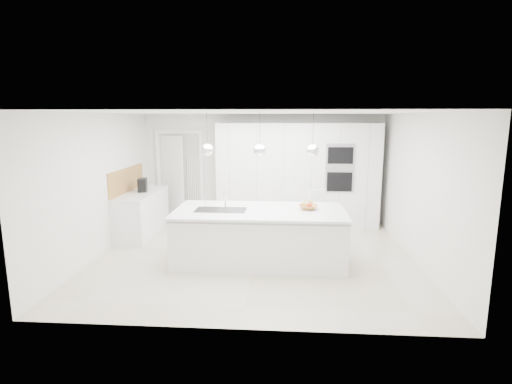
# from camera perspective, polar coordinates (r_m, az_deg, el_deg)

# --- Properties ---
(floor) EXTENTS (5.50, 5.50, 0.00)m
(floor) POSITION_cam_1_polar(r_m,az_deg,el_deg) (7.17, -0.17, -9.12)
(floor) COLOR beige
(floor) RESTS_ON ground
(wall_back) EXTENTS (5.50, 0.00, 5.50)m
(wall_back) POSITION_cam_1_polar(r_m,az_deg,el_deg) (9.31, 0.94, 3.39)
(wall_back) COLOR silver
(wall_back) RESTS_ON ground
(wall_left) EXTENTS (0.00, 5.00, 5.00)m
(wall_left) POSITION_cam_1_polar(r_m,az_deg,el_deg) (7.56, -21.46, 0.97)
(wall_left) COLOR silver
(wall_left) RESTS_ON ground
(ceiling) EXTENTS (5.50, 5.50, 0.00)m
(ceiling) POSITION_cam_1_polar(r_m,az_deg,el_deg) (6.75, -0.18, 11.29)
(ceiling) COLOR white
(ceiling) RESTS_ON wall_back
(tall_cabinets) EXTENTS (3.60, 0.60, 2.30)m
(tall_cabinets) POSITION_cam_1_polar(r_m,az_deg,el_deg) (9.02, 5.92, 2.46)
(tall_cabinets) COLOR white
(tall_cabinets) RESTS_ON floor
(oven_stack) EXTENTS (0.62, 0.04, 1.05)m
(oven_stack) POSITION_cam_1_polar(r_m,az_deg,el_deg) (8.77, 11.91, 3.37)
(oven_stack) COLOR #A5A5A8
(oven_stack) RESTS_ON tall_cabinets
(doorway_frame) EXTENTS (1.11, 0.08, 2.13)m
(doorway_frame) POSITION_cam_1_polar(r_m,az_deg,el_deg) (9.62, -10.76, 2.07)
(doorway_frame) COLOR white
(doorway_frame) RESTS_ON floor
(hallway_door) EXTENTS (0.76, 0.38, 2.00)m
(hallway_door) POSITION_cam_1_polar(r_m,az_deg,el_deg) (9.64, -12.27, 1.92)
(hallway_door) COLOR white
(hallway_door) RESTS_ON floor
(radiator) EXTENTS (0.32, 0.04, 1.40)m
(radiator) POSITION_cam_1_polar(r_m,az_deg,el_deg) (9.56, -8.89, 1.02)
(radiator) COLOR white
(radiator) RESTS_ON floor
(left_base_cabinets) EXTENTS (0.60, 1.80, 0.86)m
(left_base_cabinets) POSITION_cam_1_polar(r_m,az_deg,el_deg) (8.69, -15.94, -3.05)
(left_base_cabinets) COLOR white
(left_base_cabinets) RESTS_ON floor
(left_worktop) EXTENTS (0.62, 1.82, 0.04)m
(left_worktop) POSITION_cam_1_polar(r_m,az_deg,el_deg) (8.59, -16.09, -0.14)
(left_worktop) COLOR white
(left_worktop) RESTS_ON left_base_cabinets
(oak_backsplash) EXTENTS (0.02, 1.80, 0.50)m
(oak_backsplash) POSITION_cam_1_polar(r_m,az_deg,el_deg) (8.65, -17.97, 1.65)
(oak_backsplash) COLOR #B07A38
(oak_backsplash) RESTS_ON wall_left
(island_base) EXTENTS (2.80, 1.20, 0.86)m
(island_base) POSITION_cam_1_polar(r_m,az_deg,el_deg) (6.74, 0.50, -6.56)
(island_base) COLOR white
(island_base) RESTS_ON floor
(island_worktop) EXTENTS (2.84, 1.40, 0.04)m
(island_worktop) POSITION_cam_1_polar(r_m,az_deg,el_deg) (6.67, 0.53, -2.73)
(island_worktop) COLOR white
(island_worktop) RESTS_ON island_base
(island_sink) EXTENTS (0.84, 0.44, 0.18)m
(island_sink) POSITION_cam_1_polar(r_m,az_deg,el_deg) (6.70, -5.06, -3.23)
(island_sink) COLOR #3F3F42
(island_sink) RESTS_ON island_worktop
(island_tap) EXTENTS (0.02, 0.02, 0.30)m
(island_tap) POSITION_cam_1_polar(r_m,az_deg,el_deg) (6.84, -4.42, -0.97)
(island_tap) COLOR white
(island_tap) RESTS_ON island_worktop
(pendant_left) EXTENTS (0.20, 0.20, 0.20)m
(pendant_left) POSITION_cam_1_polar(r_m,az_deg,el_deg) (6.57, -6.95, 6.00)
(pendant_left) COLOR white
(pendant_left) RESTS_ON ceiling
(pendant_mid) EXTENTS (0.20, 0.20, 0.20)m
(pendant_mid) POSITION_cam_1_polar(r_m,az_deg,el_deg) (6.46, 0.52, 6.00)
(pendant_mid) COLOR white
(pendant_mid) RESTS_ON ceiling
(pendant_right) EXTENTS (0.20, 0.20, 0.20)m
(pendant_right) POSITION_cam_1_polar(r_m,az_deg,el_deg) (6.47, 8.10, 5.90)
(pendant_right) COLOR white
(pendant_right) RESTS_ON ceiling
(fruit_bowl) EXTENTS (0.37, 0.37, 0.08)m
(fruit_bowl) POSITION_cam_1_polar(r_m,az_deg,el_deg) (6.75, 7.48, -2.15)
(fruit_bowl) COLOR #B07A38
(fruit_bowl) RESTS_ON island_worktop
(espresso_machine) EXTENTS (0.21, 0.29, 0.28)m
(espresso_machine) POSITION_cam_1_polar(r_m,az_deg,el_deg) (8.61, -15.91, 0.97)
(espresso_machine) COLOR black
(espresso_machine) RESTS_ON left_worktop
(bar_stool_left) EXTENTS (0.46, 0.55, 1.04)m
(bar_stool_left) POSITION_cam_1_polar(r_m,az_deg,el_deg) (7.61, 4.91, -3.90)
(bar_stool_left) COLOR white
(bar_stool_left) RESTS_ON floor
(bar_stool_right) EXTENTS (0.50, 0.58, 1.07)m
(bar_stool_right) POSITION_cam_1_polar(r_m,az_deg,el_deg) (7.64, 8.74, -3.81)
(bar_stool_right) COLOR white
(bar_stool_right) RESTS_ON floor
(apple_a) EXTENTS (0.08, 0.08, 0.08)m
(apple_a) POSITION_cam_1_polar(r_m,az_deg,el_deg) (6.78, 7.63, -1.81)
(apple_a) COLOR #B12B14
(apple_a) RESTS_ON fruit_bowl
(apple_b) EXTENTS (0.09, 0.09, 0.09)m
(apple_b) POSITION_cam_1_polar(r_m,az_deg,el_deg) (6.69, 7.63, -1.97)
(apple_b) COLOR #B12B14
(apple_b) RESTS_ON fruit_bowl
(banana_bunch) EXTENTS (0.21, 0.16, 0.19)m
(banana_bunch) POSITION_cam_1_polar(r_m,az_deg,el_deg) (6.73, 7.41, -1.61)
(banana_bunch) COLOR gold
(banana_bunch) RESTS_ON fruit_bowl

